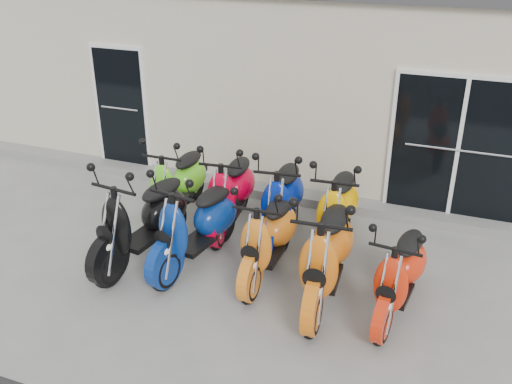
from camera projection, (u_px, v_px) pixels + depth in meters
The scene contains 14 objects.
ground at pixel (241, 258), 7.93m from camera, with size 80.00×80.00×0.00m, color gray.
building at pixel (336, 64), 11.63m from camera, with size 14.00×6.00×3.20m, color beige.
front_step at pixel (286, 194), 9.61m from camera, with size 14.00×0.40×0.15m, color gray.
door_left at pixel (121, 104), 10.25m from camera, with size 1.07×0.08×2.22m, color black.
door_right at pixel (459, 145), 8.39m from camera, with size 2.02×0.08×2.22m, color black.
scooter_front_black at pixel (142, 208), 7.58m from camera, with size 0.77×2.13×1.57m, color black, non-canonical shape.
scooter_front_blue at pixel (196, 214), 7.50m from camera, with size 0.75×2.05×1.52m, color navy, non-canonical shape.
scooter_front_orange_a at pixel (269, 226), 7.28m from camera, with size 0.70×1.93×1.43m, color orange, non-canonical shape.
scooter_front_orange_b at pixel (327, 242), 6.76m from camera, with size 0.78×2.14×1.58m, color orange, non-canonical shape.
scooter_front_red at pixel (401, 264), 6.56m from camera, with size 0.66×1.82×1.35m, color red, non-canonical shape.
scooter_back_green at pixel (177, 174), 8.77m from camera, with size 0.71×1.94×1.43m, color #67E821, non-canonical shape.
scooter_back_red at pixel (231, 182), 8.45m from camera, with size 0.72×1.99×1.47m, color red, non-canonical shape.
scooter_back_blue at pixel (283, 191), 8.17m from camera, with size 0.74×2.02×1.49m, color #031C8E, non-canonical shape.
scooter_back_yellow at pixel (338, 200), 7.92m from camera, with size 0.73×2.00×1.48m, color #FFB000, non-canonical shape.
Camera 1 is at (2.61, -6.25, 4.24)m, focal length 40.00 mm.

